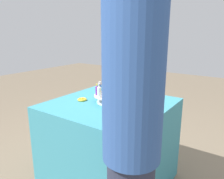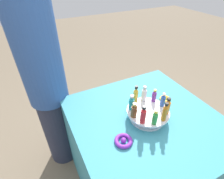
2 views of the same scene
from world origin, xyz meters
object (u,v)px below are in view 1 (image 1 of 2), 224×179
(bottle_red, at_px, (123,88))
(bottle_teal, at_px, (115,92))
(bottle_clear, at_px, (99,91))
(bottle_brown, at_px, (121,91))
(ribbon_bow_purple, at_px, (140,103))
(bottle_blue, at_px, (100,88))
(display_stand, at_px, (110,98))
(ribbon_bow_gold, at_px, (82,99))
(bottle_green, at_px, (120,88))
(bottle_purple, at_px, (97,90))
(bottle_amber, at_px, (114,85))
(bottle_orange, at_px, (106,86))
(bottle_gold, at_px, (106,91))
(person_figure, at_px, (132,130))

(bottle_red, relative_size, bottle_teal, 1.12)
(bottle_clear, bearing_deg, bottle_brown, 35.64)
(bottle_clear, height_order, bottle_brown, bottle_clear)
(bottle_teal, relative_size, ribbon_bow_purple, 1.04)
(bottle_blue, bearing_deg, bottle_red, 17.64)
(display_stand, height_order, ribbon_bow_gold, display_stand)
(display_stand, relative_size, bottle_clear, 2.43)
(display_stand, height_order, bottle_red, bottle_red)
(bottle_green, height_order, bottle_purple, bottle_green)
(bottle_amber, relative_size, bottle_clear, 1.17)
(bottle_amber, relative_size, bottle_orange, 1.13)
(bottle_clear, height_order, ribbon_bow_gold, bottle_clear)
(bottle_orange, height_order, bottle_teal, bottle_orange)
(bottle_red, distance_m, bottle_orange, 0.18)
(bottle_red, bearing_deg, ribbon_bow_purple, 12.45)
(bottle_amber, bearing_deg, bottle_blue, -126.36)
(bottle_red, relative_size, bottle_gold, 0.90)
(bottle_blue, bearing_deg, bottle_amber, 53.64)
(bottle_orange, distance_m, bottle_blue, 0.07)
(bottle_brown, bearing_deg, ribbon_bow_purple, 37.99)
(bottle_orange, bearing_deg, bottle_brown, -18.36)
(ribbon_bow_gold, bearing_deg, bottle_red, 26.35)
(bottle_green, height_order, bottle_brown, bottle_brown)
(bottle_red, height_order, ribbon_bow_purple, bottle_red)
(bottle_blue, bearing_deg, person_figure, -41.37)
(display_stand, relative_size, bottle_green, 2.72)
(bottle_red, bearing_deg, bottle_gold, -108.36)
(bottle_clear, bearing_deg, ribbon_bow_purple, 36.74)
(bottle_orange, xyz_separation_m, bottle_blue, (-0.02, -0.07, -0.01))
(bottle_green, height_order, bottle_amber, bottle_amber)
(ribbon_bow_gold, bearing_deg, bottle_gold, -1.90)
(bottle_amber, relative_size, person_figure, 0.07)
(bottle_amber, distance_m, ribbon_bow_gold, 0.31)
(bottle_green, relative_size, bottle_teal, 0.92)
(bottle_clear, bearing_deg, ribbon_bow_gold, 177.57)
(bottle_clear, bearing_deg, bottle_blue, 125.64)
(ribbon_bow_purple, bearing_deg, bottle_gold, -134.95)
(bottle_green, bearing_deg, bottle_teal, -72.36)
(display_stand, relative_size, ribbon_bow_purple, 2.61)
(bottle_red, height_order, bottle_orange, bottle_red)
(bottle_orange, relative_size, bottle_teal, 1.07)
(bottle_teal, distance_m, bottle_brown, 0.07)
(bottle_purple, xyz_separation_m, bottle_clear, (0.06, -0.04, 0.01))
(bottle_gold, bearing_deg, bottle_orange, 125.64)
(bottle_green, xyz_separation_m, bottle_purple, (-0.13, -0.17, -0.00))
(bottle_clear, relative_size, person_figure, 0.06)
(bottle_blue, xyz_separation_m, person_figure, (0.65, -0.57, -0.01))
(bottle_red, distance_m, bottle_blue, 0.21)
(bottle_green, distance_m, bottle_blue, 0.18)
(bottle_red, xyz_separation_m, bottle_gold, (-0.06, -0.17, 0.01))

